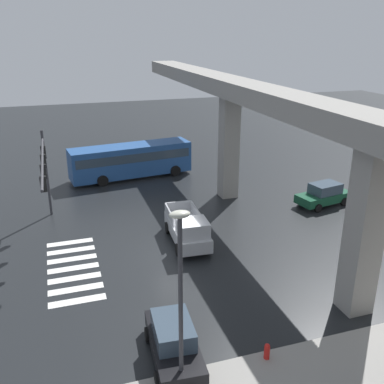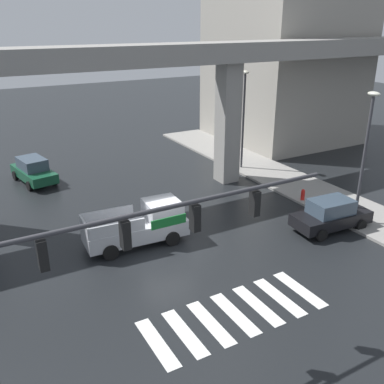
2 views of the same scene
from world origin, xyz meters
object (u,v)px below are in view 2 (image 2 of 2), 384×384
Objects in this scene: sedan_black at (331,215)px; fire_hydrant at (303,196)px; street_lamp_near_corner at (366,144)px; pickup_truck at (141,225)px; traffic_signal_mast at (121,249)px; sedan_dark_green at (33,170)px; street_lamp_mid_block at (244,109)px.

fire_hydrant is (1.32, 3.51, -0.42)m from sedan_black.
street_lamp_near_corner is at bearing -5.98° from sedan_black.
pickup_truck is 9.67m from traffic_signal_mast.
sedan_dark_green is 0.42× the size of traffic_signal_mast.
traffic_signal_mast is 1.50× the size of street_lamp_mid_block.
sedan_dark_green is (-3.05, 11.77, -0.14)m from pickup_truck.
fire_hydrant is at bearing -40.60° from sedan_dark_green.
pickup_truck reaches higher than sedan_black.
pickup_truck is 0.48× the size of traffic_signal_mast.
street_lamp_mid_block is (15.01, 15.09, -0.12)m from traffic_signal_mast.
street_lamp_near_corner reaches higher than fire_hydrant.
sedan_dark_green is 5.36× the size of fire_hydrant.
pickup_truck is at bearing -147.77° from street_lamp_mid_block.
sedan_black is 11.35m from street_lamp_mid_block.
sedan_black is at bearing -110.57° from fire_hydrant.
street_lamp_near_corner is 10.77m from street_lamp_mid_block.
sedan_dark_green is 18.17m from fire_hydrant.
pickup_truck is 12.16m from sedan_dark_green.
sedan_black reaches higher than fire_hydrant.
street_lamp_mid_block is 8.52× the size of fire_hydrant.
street_lamp_near_corner reaches higher than traffic_signal_mast.
pickup_truck is 6.13× the size of fire_hydrant.
street_lamp_near_corner reaches higher than sedan_black.
sedan_dark_green is at bearing 132.45° from street_lamp_near_corner.
street_lamp_mid_block reaches higher than pickup_truck.
pickup_truck is 10.76m from fire_hydrant.
traffic_signal_mast is at bearing -151.28° from fire_hydrant.
street_lamp_mid_block is (14.19, -4.75, 3.70)m from sedan_dark_green.
fire_hydrant is at bearing 96.18° from street_lamp_near_corner.
traffic_signal_mast reaches higher than fire_hydrant.
traffic_signal_mast is 12.81× the size of fire_hydrant.
traffic_signal_mast is (-13.30, -4.50, 3.83)m from sedan_black.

